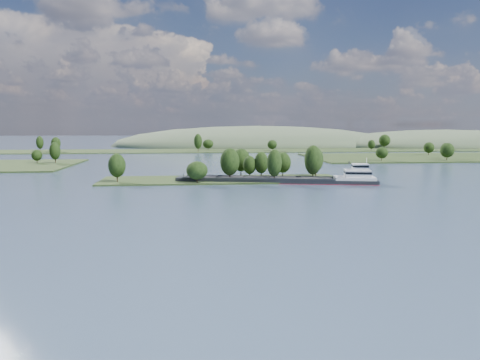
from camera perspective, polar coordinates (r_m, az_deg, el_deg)
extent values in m
plane|color=#3D516A|center=(137.27, -0.66, -2.99)|extent=(1800.00, 1800.00, 0.00)
cube|color=#233417|center=(196.50, -2.23, -0.04)|extent=(100.00, 30.00, 1.20)
cylinder|color=black|center=(186.48, 4.20, 0.43)|extent=(0.50, 0.50, 4.28)
ellipsoid|color=black|center=(185.96, 4.21, 2.10)|extent=(6.07, 6.07, 11.01)
cylinder|color=black|center=(208.26, 0.11, 1.07)|extent=(0.50, 0.50, 3.98)
ellipsoid|color=black|center=(207.82, 0.11, 2.46)|extent=(8.50, 8.50, 10.22)
cylinder|color=black|center=(190.17, -1.25, 0.58)|extent=(0.50, 0.50, 4.36)
ellipsoid|color=black|center=(189.65, -1.25, 2.24)|extent=(7.93, 7.93, 11.20)
cylinder|color=black|center=(200.77, 1.18, 0.73)|extent=(0.50, 0.50, 3.09)
ellipsoid|color=black|center=(200.39, 1.19, 1.84)|extent=(5.72, 5.72, 7.94)
cylinder|color=black|center=(183.33, -5.25, 0.07)|extent=(0.50, 0.50, 2.78)
ellipsoid|color=black|center=(182.95, -5.26, 1.18)|extent=(8.50, 8.50, 7.16)
cylinder|color=black|center=(192.18, -14.74, 0.33)|extent=(0.50, 0.50, 3.71)
ellipsoid|color=black|center=(191.73, -14.78, 1.73)|extent=(6.98, 6.98, 9.54)
cylinder|color=black|center=(200.89, 2.61, 0.81)|extent=(0.50, 0.50, 3.67)
ellipsoid|color=black|center=(200.46, 2.61, 2.13)|extent=(6.11, 6.11, 9.43)
cylinder|color=black|center=(210.07, 9.24, 1.05)|extent=(0.50, 0.50, 4.10)
ellipsoid|color=black|center=(209.62, 9.27, 2.46)|extent=(6.35, 6.35, 10.54)
cylinder|color=black|center=(193.22, 8.86, 0.65)|extent=(0.50, 0.50, 4.72)
ellipsoid|color=black|center=(192.68, 8.90, 2.43)|extent=(7.19, 7.19, 12.13)
cylinder|color=black|center=(204.88, 5.22, 0.88)|extent=(0.50, 0.50, 3.52)
ellipsoid|color=black|center=(204.48, 5.23, 2.13)|extent=(7.31, 7.31, 9.06)
cylinder|color=black|center=(295.61, -21.59, 2.32)|extent=(0.50, 0.50, 4.03)
ellipsoid|color=black|center=(295.30, -21.63, 3.32)|extent=(6.31, 6.31, 10.37)
cylinder|color=black|center=(300.34, -23.51, 2.16)|extent=(0.50, 0.50, 2.60)
ellipsoid|color=black|center=(300.12, -23.53, 2.79)|extent=(6.05, 6.05, 6.68)
cylinder|color=black|center=(306.87, 16.88, 2.54)|extent=(0.50, 0.50, 2.82)
ellipsoid|color=black|center=(306.65, 16.90, 3.21)|extent=(7.71, 7.71, 7.24)
cylinder|color=black|center=(323.61, 23.91, 2.53)|extent=(0.50, 0.50, 3.63)
ellipsoid|color=black|center=(323.34, 23.95, 3.34)|extent=(8.67, 8.67, 9.34)
cylinder|color=black|center=(341.69, 23.73, 2.71)|extent=(0.50, 0.50, 3.42)
ellipsoid|color=black|center=(341.45, 23.77, 3.44)|extent=(6.31, 6.31, 8.80)
cylinder|color=black|center=(375.36, 22.01, 3.08)|extent=(0.50, 0.50, 3.13)
ellipsoid|color=black|center=(375.16, 22.04, 3.69)|extent=(7.84, 7.84, 8.04)
cube|color=#233417|center=(415.57, -4.14, 3.54)|extent=(900.00, 60.00, 1.20)
cylinder|color=black|center=(432.39, -23.18, 3.50)|extent=(0.50, 0.50, 4.34)
ellipsoid|color=black|center=(432.17, -23.22, 4.23)|extent=(6.07, 6.07, 11.15)
cylinder|color=black|center=(427.85, 15.71, 3.69)|extent=(0.50, 0.50, 3.12)
ellipsoid|color=black|center=(427.68, 15.73, 4.22)|extent=(6.36, 6.36, 8.02)
cylinder|color=black|center=(419.81, -3.91, 3.87)|extent=(0.50, 0.50, 3.16)
ellipsoid|color=black|center=(419.63, -3.92, 4.42)|extent=(9.56, 9.56, 8.14)
cylinder|color=black|center=(469.15, 17.20, 3.96)|extent=(0.50, 0.50, 4.39)
ellipsoid|color=black|center=(468.94, 17.22, 4.64)|extent=(10.69, 10.69, 11.28)
cylinder|color=black|center=(425.09, -21.51, 3.51)|extent=(0.50, 0.50, 4.01)
ellipsoid|color=black|center=(424.87, -21.54, 4.20)|extent=(7.82, 7.82, 10.32)
cylinder|color=black|center=(410.07, 3.94, 3.80)|extent=(0.50, 0.50, 3.09)
ellipsoid|color=black|center=(409.88, 3.95, 4.35)|extent=(8.52, 8.52, 7.95)
cylinder|color=black|center=(397.37, -5.13, 3.83)|extent=(0.50, 0.50, 4.94)
ellipsoid|color=black|center=(397.11, -5.14, 4.73)|extent=(6.92, 6.92, 12.71)
ellipsoid|color=#45563B|center=(556.40, 23.52, 3.81)|extent=(260.00, 140.00, 36.00)
ellipsoid|color=#45563B|center=(520.29, 2.16, 4.20)|extent=(320.00, 160.00, 44.00)
cube|color=black|center=(189.25, 4.63, -0.17)|extent=(78.83, 25.87, 2.16)
cube|color=maroon|center=(189.30, 4.63, -0.30)|extent=(79.06, 26.10, 0.25)
cube|color=black|center=(194.22, 2.35, 0.43)|extent=(59.60, 12.99, 0.79)
cube|color=black|center=(184.69, 2.16, 0.11)|extent=(59.60, 12.99, 0.79)
cube|color=black|center=(189.47, 2.26, 0.23)|extent=(59.43, 20.84, 0.29)
cube|color=black|center=(192.09, -4.18, 0.40)|extent=(10.31, 9.70, 0.34)
cube|color=black|center=(190.46, -0.98, 0.36)|extent=(10.31, 9.70, 0.34)
cube|color=black|center=(189.44, 2.26, 0.32)|extent=(10.31, 9.70, 0.34)
cube|color=black|center=(189.02, 5.52, 0.28)|extent=(10.31, 9.70, 0.34)
cube|color=black|center=(189.22, 8.79, 0.24)|extent=(10.31, 9.70, 0.34)
cube|color=black|center=(194.33, -7.17, 0.10)|extent=(4.71, 9.25, 1.96)
cylinder|color=black|center=(193.95, -6.89, 0.50)|extent=(0.28, 0.28, 2.16)
cube|color=silver|center=(190.71, 13.81, 0.22)|extent=(17.31, 12.47, 1.18)
cube|color=silver|center=(190.64, 14.12, 0.80)|extent=(11.23, 9.71, 2.94)
cube|color=black|center=(190.60, 14.12, 0.92)|extent=(11.46, 9.95, 0.88)
cube|color=silver|center=(190.54, 14.43, 1.56)|extent=(6.98, 6.98, 2.16)
cube|color=black|center=(190.51, 14.43, 1.67)|extent=(7.21, 7.21, 0.79)
cube|color=silver|center=(190.44, 14.44, 1.91)|extent=(7.45, 7.45, 0.20)
cylinder|color=silver|center=(190.72, 15.18, 2.25)|extent=(0.23, 0.23, 2.55)
cylinder|color=black|center=(192.81, 13.16, 2.06)|extent=(0.58, 0.58, 1.18)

